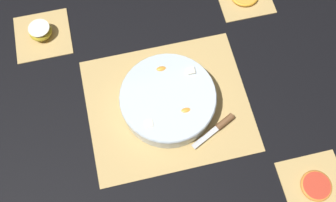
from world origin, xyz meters
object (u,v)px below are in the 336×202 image
fruit_salad_bowl (168,100)px  paring_knife (223,123)px  grapefruit_slice (316,186)px  apple_half (40,31)px

fruit_salad_bowl → paring_knife: (0.13, -0.09, -0.03)m
fruit_salad_bowl → paring_knife: bearing=-34.8°
fruit_salad_bowl → grapefruit_slice: 0.44m
fruit_salad_bowl → apple_half: (-0.31, 0.30, -0.02)m
apple_half → grapefruit_slice: bearing=-44.0°
paring_knife → apple_half: apple_half is taller
apple_half → grapefruit_slice: 0.87m
paring_knife → grapefruit_slice: (0.18, -0.21, -0.00)m
grapefruit_slice → paring_knife: bearing=130.9°
apple_half → grapefruit_slice: apple_half is taller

